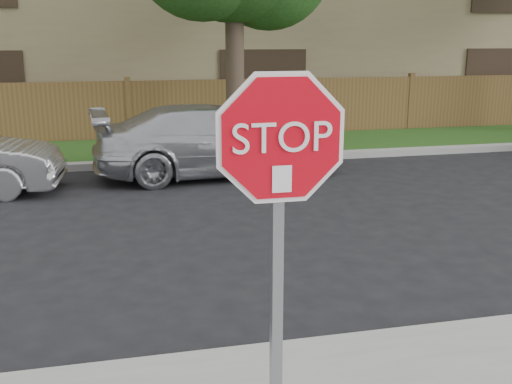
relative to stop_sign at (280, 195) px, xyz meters
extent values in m
plane|color=black|center=(-0.56, 1.48, -1.83)|extent=(90.00, 90.00, 0.00)
cube|color=gray|center=(-0.56, 9.63, -1.75)|extent=(70.00, 0.30, 0.15)
cube|color=#1E4714|center=(-0.56, 11.28, -1.77)|extent=(70.00, 3.00, 0.12)
cube|color=brown|center=(-0.56, 12.88, -1.03)|extent=(70.00, 0.12, 1.60)
cube|color=#95845C|center=(-0.56, 18.48, 1.17)|extent=(34.00, 8.00, 6.00)
cylinder|color=#382B21|center=(1.94, 11.18, 0.13)|extent=(0.44, 0.44, 3.92)
cube|color=gray|center=(0.00, 0.05, -0.58)|extent=(0.06, 0.06, 2.30)
cylinder|color=white|center=(0.00, -0.02, 0.32)|extent=(1.01, 0.02, 1.01)
cylinder|color=red|center=(0.00, -0.03, 0.32)|extent=(0.93, 0.02, 0.93)
cube|color=white|center=(0.00, -0.05, 0.10)|extent=(0.11, 0.00, 0.15)
imported|color=#B6B7BD|center=(1.04, 8.54, -1.13)|extent=(4.96, 2.29, 1.40)
camera|label=1|loc=(-0.85, -3.10, 0.85)|focal=42.00mm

